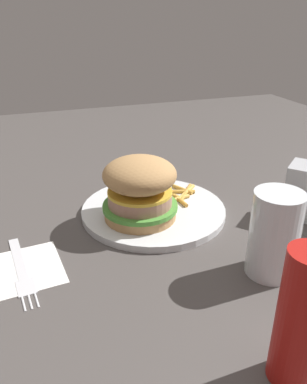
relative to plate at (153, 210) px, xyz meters
name	(u,v)px	position (x,y,z in m)	size (l,w,h in m)	color
ground_plane	(160,204)	(0.03, -0.02, -0.01)	(1.60, 1.60, 0.00)	#47423F
plate	(153,210)	(0.00, 0.00, 0.00)	(0.25, 0.25, 0.01)	silver
sandwich	(140,188)	(-0.02, 0.03, 0.06)	(0.13, 0.13, 0.11)	tan
fries_pile	(179,194)	(0.03, -0.06, 0.01)	(0.09, 0.09, 0.01)	#E5B251
napkin	(21,270)	(-0.10, 0.23, -0.01)	(0.11, 0.11, 0.00)	white
fork	(21,269)	(-0.10, 0.23, 0.00)	(0.17, 0.03, 0.00)	silver
drink_glass	(274,238)	(-0.21, -0.09, 0.05)	(0.07, 0.07, 0.12)	silver
ketchup_bottle	(300,319)	(-0.36, -0.02, 0.07)	(0.04, 0.04, 0.15)	#B21914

